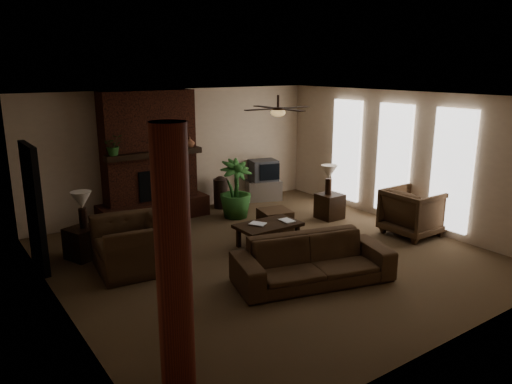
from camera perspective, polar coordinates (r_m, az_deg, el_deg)
room_shell at (r=8.36m, az=1.57°, el=1.43°), size 7.00×7.00×7.00m
fireplace at (r=10.78m, az=-12.19°, el=2.75°), size 2.40×0.70×2.80m
windows at (r=10.87m, az=15.73°, el=3.68°), size 0.08×3.65×2.35m
log_column at (r=4.93m, az=-9.57°, el=-8.26°), size 0.36×0.36×2.80m
doorway at (r=8.75m, az=-24.46°, el=-1.67°), size 0.10×1.00×2.10m
ceiling_fan at (r=8.66m, az=2.58°, el=9.45°), size 1.35×1.35×0.37m
sofa at (r=7.68m, az=6.68°, el=-7.07°), size 2.56×1.34×0.96m
armchair_left at (r=8.32m, az=-14.26°, el=-5.06°), size 0.99×1.39×1.13m
armchair_right at (r=10.21m, az=17.91°, el=-1.99°), size 0.94×1.01×1.03m
coffee_table at (r=9.17m, az=1.43°, el=-4.05°), size 1.20×0.70×0.43m
ottoman at (r=10.17m, az=2.22°, el=-3.19°), size 0.71×0.71×0.40m
tv_stand at (r=12.34m, az=0.89°, el=0.24°), size 0.97×0.77×0.50m
tv at (r=12.21m, az=0.89°, el=2.55°), size 0.75×0.66×0.52m
floor_vase at (r=11.63m, az=-4.14°, el=0.23°), size 0.34×0.34×0.77m
floor_plant at (r=10.89m, az=-2.40°, el=-1.10°), size 0.79×1.33×0.73m
side_table_left at (r=9.15m, az=-19.52°, el=-5.62°), size 0.65×0.65×0.55m
lamp_left at (r=8.94m, az=-19.67°, el=-1.20°), size 0.42×0.42×0.65m
side_table_right at (r=10.95m, az=8.58°, el=-1.64°), size 0.50×0.50×0.55m
lamp_right at (r=10.77m, az=8.50°, el=2.07°), size 0.42×0.42×0.65m
mantel_plant at (r=10.13m, az=-16.27°, el=5.02°), size 0.42×0.46×0.33m
mantel_vase at (r=10.83m, az=-7.74°, el=5.76°), size 0.24×0.25×0.22m
book_a at (r=8.96m, az=-0.09°, el=-3.13°), size 0.20×0.13×0.29m
book_b at (r=9.21m, az=3.11°, el=-2.67°), size 0.21×0.03×0.29m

